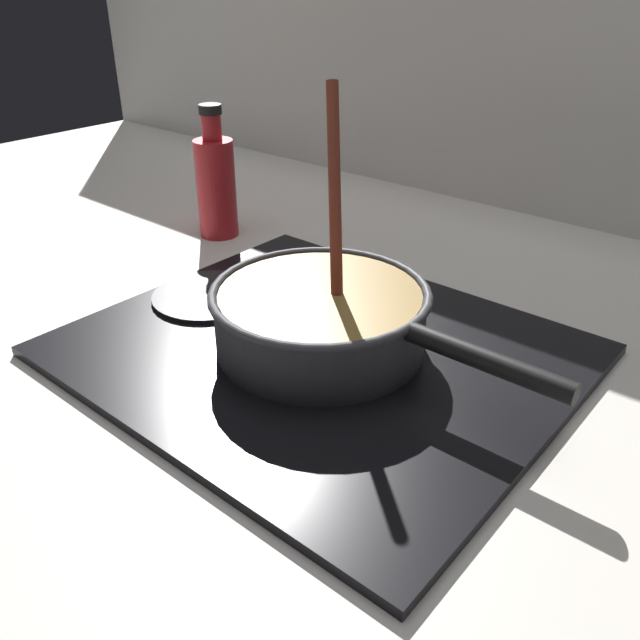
# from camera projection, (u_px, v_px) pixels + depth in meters

# --- Properties ---
(ground) EXTENTS (2.40, 1.60, 0.04)m
(ground) POSITION_uv_depth(u_px,v_px,m) (170.00, 391.00, 0.75)
(ground) COLOR beige
(backsplash_wall) EXTENTS (2.40, 0.02, 0.55)m
(backsplash_wall) POSITION_uv_depth(u_px,v_px,m) (513.00, 53.00, 1.14)
(backsplash_wall) COLOR silver
(backsplash_wall) RESTS_ON ground
(hob_plate) EXTENTS (0.56, 0.48, 0.01)m
(hob_plate) POSITION_uv_depth(u_px,v_px,m) (320.00, 350.00, 0.78)
(hob_plate) COLOR black
(hob_plate) RESTS_ON ground
(burner_ring) EXTENTS (0.17, 0.17, 0.01)m
(burner_ring) POSITION_uv_depth(u_px,v_px,m) (320.00, 343.00, 0.78)
(burner_ring) COLOR #592D0C
(burner_ring) RESTS_ON hob_plate
(spare_burner) EXTENTS (0.15, 0.15, 0.01)m
(spare_burner) POSITION_uv_depth(u_px,v_px,m) (209.00, 295.00, 0.89)
(spare_burner) COLOR #262628
(spare_burner) RESTS_ON hob_plate
(cooking_pan) EXTENTS (0.43, 0.26, 0.29)m
(cooking_pan) POSITION_uv_depth(u_px,v_px,m) (321.00, 316.00, 0.76)
(cooking_pan) COLOR #38383D
(cooking_pan) RESTS_ON hob_plate
(sauce_bottle) EXTENTS (0.07, 0.07, 0.22)m
(sauce_bottle) POSITION_uv_depth(u_px,v_px,m) (216.00, 184.00, 1.09)
(sauce_bottle) COLOR red
(sauce_bottle) RESTS_ON ground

